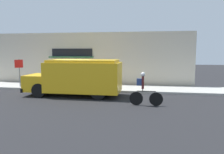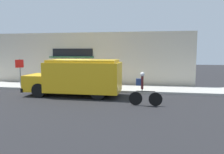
# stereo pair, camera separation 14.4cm
# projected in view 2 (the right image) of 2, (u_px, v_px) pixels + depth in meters

# --- Properties ---
(ground_plane) EXTENTS (70.00, 70.00, 0.00)m
(ground_plane) POSITION_uv_depth(u_px,v_px,m) (76.00, 91.00, 15.45)
(ground_plane) COLOR #232326
(sidewalk) EXTENTS (28.00, 2.70, 0.15)m
(sidewalk) POSITION_uv_depth(u_px,v_px,m) (82.00, 87.00, 16.76)
(sidewalk) COLOR #ADAAA3
(sidewalk) RESTS_ON ground_plane
(storefront) EXTENTS (17.25, 0.75, 4.37)m
(storefront) POSITION_uv_depth(u_px,v_px,m) (87.00, 59.00, 18.21)
(storefront) COLOR beige
(storefront) RESTS_ON ground_plane
(school_bus) EXTENTS (6.05, 2.62, 2.29)m
(school_bus) POSITION_uv_depth(u_px,v_px,m) (77.00, 77.00, 13.78)
(school_bus) COLOR yellow
(school_bus) RESTS_ON ground_plane
(cyclist) EXTENTS (1.73, 0.23, 1.75)m
(cyclist) POSITION_uv_depth(u_px,v_px,m) (143.00, 90.00, 11.30)
(cyclist) COLOR black
(cyclist) RESTS_ON ground_plane
(stop_sign_post) EXTENTS (0.45, 0.45, 2.10)m
(stop_sign_post) POSITION_uv_depth(u_px,v_px,m) (20.00, 68.00, 16.52)
(stop_sign_post) COLOR slate
(stop_sign_post) RESTS_ON sidewalk
(trash_bin) EXTENTS (0.47, 0.47, 0.75)m
(trash_bin) POSITION_uv_depth(u_px,v_px,m) (110.00, 82.00, 16.37)
(trash_bin) COLOR #38383D
(trash_bin) RESTS_ON sidewalk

